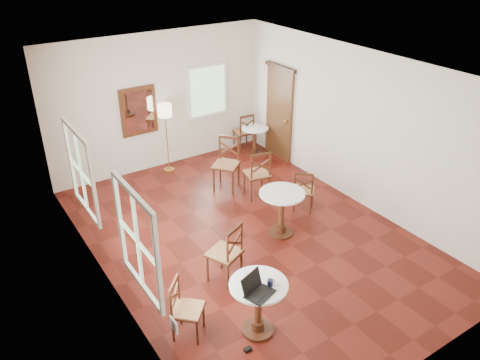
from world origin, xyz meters
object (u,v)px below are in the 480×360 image
(mouse, at_px, (246,287))
(laptop, at_px, (256,289))
(chair_back_b, at_px, (227,164))
(floor_lamp, at_px, (165,115))
(water_glass, at_px, (247,273))
(cafe_table_near, at_px, (258,302))
(chair_near_b, at_px, (186,309))
(cafe_table_mid, at_px, (281,209))
(chair_mid_a, at_px, (257,174))
(chair_near_a, at_px, (226,253))
(navy_mug, at_px, (270,283))
(power_adapter, at_px, (248,349))
(chair_back_a, at_px, (244,132))
(cafe_table_back, at_px, (255,138))
(chair_mid_b, at_px, (304,190))

(mouse, bearing_deg, laptop, -64.88)
(chair_back_b, xyz_separation_m, floor_lamp, (-0.68, 1.38, 0.78))
(floor_lamp, bearing_deg, water_glass, -103.72)
(cafe_table_near, xyz_separation_m, chair_near_b, (-0.82, 0.49, -0.07))
(cafe_table_mid, bearing_deg, chair_mid_a, 72.34)
(chair_near_a, distance_m, navy_mug, 1.33)
(laptop, bearing_deg, chair_mid_a, 35.27)
(cafe_table_mid, bearing_deg, cafe_table_near, -135.10)
(chair_near_b, height_order, power_adapter, chair_near_b)
(chair_near_b, relative_size, chair_back_b, 0.80)
(chair_near_b, distance_m, chair_back_a, 6.13)
(cafe_table_back, height_order, power_adapter, cafe_table_back)
(cafe_table_back, distance_m, floor_lamp, 2.32)
(cafe_table_mid, xyz_separation_m, chair_back_a, (1.50, 3.42, -0.06))
(cafe_table_near, distance_m, chair_mid_a, 3.69)
(cafe_table_near, relative_size, power_adapter, 7.96)
(floor_lamp, xyz_separation_m, water_glass, (-1.19, -4.86, -0.45))
(cafe_table_near, relative_size, chair_back_b, 0.75)
(chair_mid_b, bearing_deg, navy_mug, 88.40)
(mouse, height_order, water_glass, water_glass)
(water_glass, bearing_deg, floor_lamp, 76.28)
(cafe_table_mid, relative_size, floor_lamp, 0.54)
(chair_mid_a, height_order, navy_mug, chair_mid_a)
(cafe_table_near, xyz_separation_m, cafe_table_back, (3.26, 4.74, -0.09))
(chair_near_b, height_order, navy_mug, navy_mug)
(cafe_table_near, relative_size, cafe_table_mid, 0.97)
(chair_back_a, bearing_deg, chair_mid_a, 69.14)
(chair_near_a, height_order, navy_mug, chair_near_a)
(laptop, xyz_separation_m, water_glass, (0.08, 0.34, -0.01))
(cafe_table_mid, relative_size, laptop, 1.92)
(cafe_table_near, height_order, cafe_table_back, cafe_table_near)
(cafe_table_mid, bearing_deg, power_adapter, -136.46)
(cafe_table_mid, xyz_separation_m, water_glass, (-1.74, -1.47, 0.35))
(cafe_table_back, xyz_separation_m, navy_mug, (-3.15, -4.84, 0.45))
(cafe_table_mid, relative_size, navy_mug, 7.44)
(chair_near_b, relative_size, water_glass, 8.46)
(chair_near_a, distance_m, laptop, 1.39)
(mouse, distance_m, navy_mug, 0.32)
(power_adapter, bearing_deg, cafe_table_mid, 43.54)
(chair_near_a, relative_size, power_adapter, 9.74)
(cafe_table_near, xyz_separation_m, mouse, (-0.18, 0.02, 0.33))
(chair_near_b, distance_m, water_glass, 0.93)
(water_glass, xyz_separation_m, power_adapter, (-0.27, -0.43, -0.85))
(floor_lamp, xyz_separation_m, mouse, (-1.33, -5.06, -0.48))
(cafe_table_mid, relative_size, power_adapter, 8.19)
(chair_back_a, relative_size, chair_back_b, 0.85)
(laptop, height_order, navy_mug, laptop)
(water_glass, bearing_deg, cafe_table_near, -79.56)
(chair_near_a, xyz_separation_m, mouse, (-0.41, -1.15, 0.34))
(chair_back_b, bearing_deg, laptop, -66.43)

